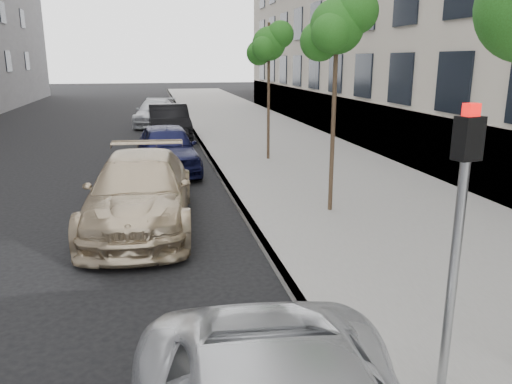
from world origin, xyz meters
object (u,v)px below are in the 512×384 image
object	(u,v)px
tree_mid	(338,27)
sedan_rear	(156,113)
sedan_blue	(167,148)
signal_pole	(459,221)
suv	(140,191)
tree_far	(270,44)
sedan_black	(169,123)

from	to	relation	value
tree_mid	sedan_rear	xyz separation A→B (m)	(-3.84, 17.95, -3.59)
sedan_rear	sedan_blue	bearing A→B (deg)	-80.39
tree_mid	signal_pole	world-z (taller)	tree_mid
signal_pole	suv	size ratio (longest dim) A/B	0.56
tree_far	sedan_black	xyz separation A→B (m)	(-3.33, 5.90, -3.32)
sedan_black	sedan_rear	distance (m)	5.58
suv	sedan_blue	distance (m)	5.69
tree_far	sedan_blue	distance (m)	5.02
signal_pole	sedan_rear	distance (m)	24.82
tree_mid	tree_far	distance (m)	6.50
tree_far	signal_pole	bearing A→B (deg)	-95.14
sedan_black	sedan_rear	bearing A→B (deg)	93.75
sedan_blue	sedan_black	size ratio (longest dim) A/B	0.93
tree_mid	sedan_black	size ratio (longest dim) A/B	1.00
sedan_rear	signal_pole	bearing A→B (deg)	-75.10
signal_pole	sedan_blue	xyz separation A→B (m)	(-2.47, 12.44, -1.30)
suv	sedan_blue	world-z (taller)	suv
sedan_blue	sedan_rear	size ratio (longest dim) A/B	0.92
suv	sedan_blue	bearing A→B (deg)	86.14
suv	sedan_black	xyz separation A→B (m)	(1.11, 12.28, 0.02)
sedan_blue	sedan_black	distance (m)	6.65
tree_far	signal_pole	size ratio (longest dim) A/B	1.54
tree_far	sedan_black	world-z (taller)	tree_far
suv	signal_pole	bearing A→B (deg)	-60.37
tree_far	sedan_blue	xyz separation A→B (m)	(-3.66, -0.75, -3.35)
signal_pole	sedan_black	bearing A→B (deg)	84.23
suv	sedan_blue	size ratio (longest dim) A/B	1.19
tree_mid	sedan_black	bearing A→B (deg)	105.02
suv	sedan_blue	xyz separation A→B (m)	(0.78, 5.63, -0.01)
tree_far	sedan_black	distance (m)	7.54
tree_mid	sedan_blue	size ratio (longest dim) A/B	1.08
tree_mid	suv	world-z (taller)	tree_mid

